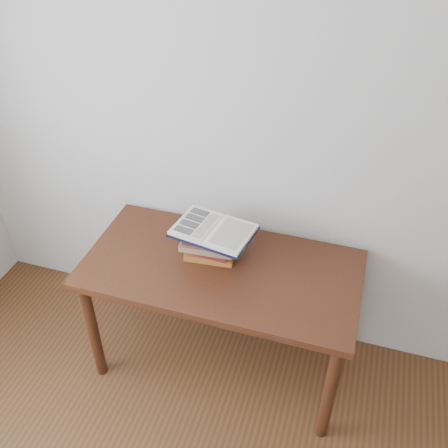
% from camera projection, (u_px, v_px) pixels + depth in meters
% --- Properties ---
extents(desk, '(1.36, 0.68, 0.73)m').
position_uv_depth(desk, '(221.00, 281.00, 2.51)').
color(desk, '#492012').
rests_on(desk, ground).
extents(book_stack, '(0.27, 0.19, 0.16)m').
position_uv_depth(book_stack, '(210.00, 243.00, 2.47)').
color(book_stack, '#9D5523').
rests_on(book_stack, desk).
extents(open_book, '(0.41, 0.32, 0.03)m').
position_uv_depth(open_book, '(214.00, 230.00, 2.40)').
color(open_book, black).
rests_on(open_book, book_stack).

